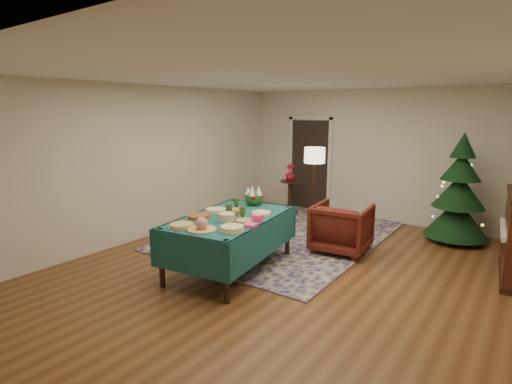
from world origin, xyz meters
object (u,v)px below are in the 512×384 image
Objects in this scene: armchair at (342,226)px; floor_lamp at (314,160)px; potted_plant at (290,176)px; side_table at (290,198)px; christmas_tree at (459,194)px; buffet_table at (231,227)px; gift_box at (257,219)px.

armchair is 1.54m from floor_lamp.
potted_plant is (-1.01, 0.81, -0.50)m from floor_lamp.
christmas_tree is at bearing 0.61° from side_table.
floor_lamp is 1.39m from potted_plant.
armchair is at bearing -39.84° from side_table.
side_table is 0.39× the size of christmas_tree.
floor_lamp reaches higher than buffet_table.
buffet_table is 0.52m from gift_box.
potted_plant is (-1.45, 3.27, 0.01)m from gift_box.
armchair is 0.46× the size of christmas_tree.
gift_box is at bearing 67.14° from armchair.
floor_lamp is (-0.95, 0.82, 0.91)m from armchair.
gift_box is at bearing -1.78° from buffet_table.
armchair is 2.58m from potted_plant.
gift_box is 0.07× the size of christmas_tree.
floor_lamp reaches higher than potted_plant.
gift_box is 3.57m from potted_plant.
christmas_tree reaches higher than gift_box.
gift_box is at bearing -79.81° from floor_lamp.
side_table is at bearing 116.57° from potted_plant.
christmas_tree is at bearing 0.61° from potted_plant.
buffet_table is 3.40m from potted_plant.
christmas_tree reaches higher than potted_plant.
armchair is at bearing -39.84° from potted_plant.
potted_plant is at bearing 113.90° from gift_box.
gift_box reaches higher than armchair.
buffet_table is 2.54m from floor_lamp.
potted_plant reaches higher than gift_box.
armchair reaches higher than side_table.
potted_plant is at bearing -179.39° from christmas_tree.
buffet_table is 17.24× the size of gift_box.
side_table is at bearing -45.55° from armchair.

